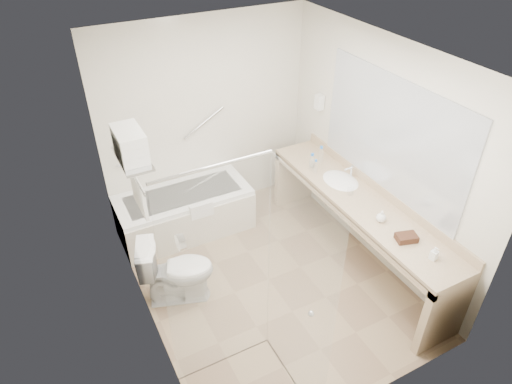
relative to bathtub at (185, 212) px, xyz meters
name	(u,v)px	position (x,y,z in m)	size (l,w,h in m)	color
floor	(268,279)	(0.50, -1.24, -0.28)	(3.20, 3.20, 0.00)	#9A805F
ceiling	(273,57)	(0.50, -1.24, 2.22)	(2.60, 3.20, 0.10)	white
wall_back	(206,121)	(0.50, 0.36, 0.97)	(2.60, 0.10, 2.50)	beige
wall_front	(381,301)	(0.50, -2.84, 0.97)	(2.60, 0.10, 2.50)	beige
wall_left	(136,226)	(-0.80, -1.24, 0.97)	(0.10, 3.20, 2.50)	beige
wall_right	(377,155)	(1.80, -1.24, 0.97)	(0.10, 3.20, 2.50)	beige
bathtub	(185,212)	(0.00, 0.00, 0.00)	(1.60, 0.73, 0.59)	white
grab_bar_short	(134,162)	(-0.45, 0.32, 0.67)	(0.03, 0.03, 0.40)	silver
grab_bar_long	(204,123)	(0.45, 0.32, 0.97)	(0.03, 0.03, 0.60)	silver
shower_enclosure	(257,287)	(-0.13, -2.16, 0.79)	(0.96, 0.91, 2.11)	silver
towel_shelf	(131,153)	(-0.67, -0.89, 1.48)	(0.24, 0.55, 0.81)	silver
vanity_counter	(358,215)	(1.52, -1.39, 0.36)	(0.55, 2.70, 0.95)	tan
sink	(340,183)	(1.55, -0.99, 0.54)	(0.40, 0.52, 0.14)	white
faucet	(352,171)	(1.70, -0.99, 0.65)	(0.03, 0.03, 0.14)	silver
mirror	(391,136)	(1.79, -1.39, 1.27)	(0.02, 2.00, 1.20)	#ACB1B9
hairdryer_unit	(319,102)	(1.75, -0.19, 1.17)	(0.08, 0.10, 0.18)	white
toilet	(177,271)	(-0.45, -1.01, 0.09)	(0.42, 0.75, 0.74)	white
amenity_basket	(406,238)	(1.49, -2.11, 0.61)	(0.19, 0.13, 0.06)	#442518
soap_bottle_a	(433,256)	(1.52, -2.42, 0.61)	(0.06, 0.14, 0.06)	white
soap_bottle_b	(381,217)	(1.47, -1.78, 0.62)	(0.10, 0.13, 0.10)	white
water_bottle_left	(315,167)	(1.39, -0.72, 0.65)	(0.05, 0.05, 0.17)	silver
water_bottle_mid	(321,155)	(1.58, -0.55, 0.67)	(0.07, 0.07, 0.22)	silver
water_bottle_right	(312,162)	(1.39, -0.63, 0.67)	(0.07, 0.07, 0.21)	silver
drinking_glass_near	(312,163)	(1.43, -0.59, 0.62)	(0.07, 0.07, 0.09)	silver
drinking_glass_far	(351,191)	(1.48, -1.26, 0.62)	(0.07, 0.07, 0.09)	silver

